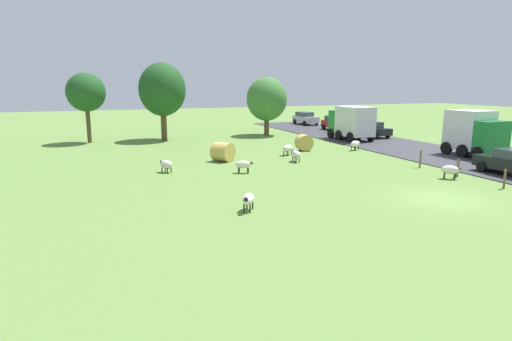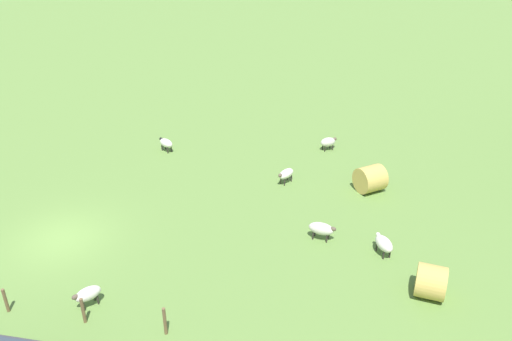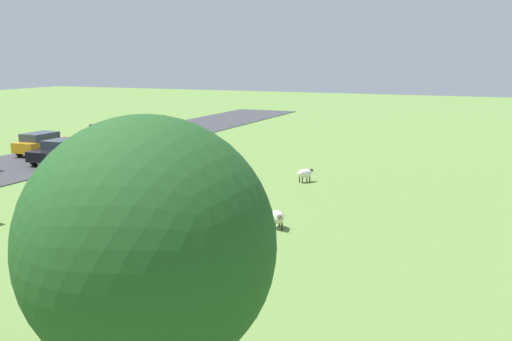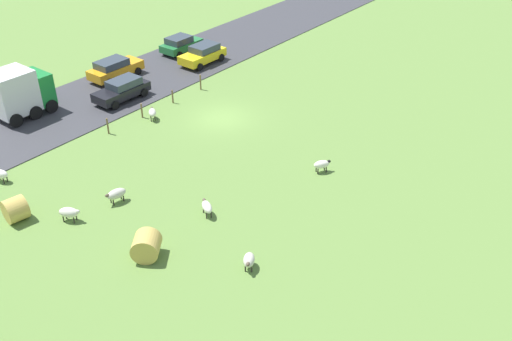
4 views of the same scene
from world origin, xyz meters
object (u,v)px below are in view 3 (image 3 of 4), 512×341
(hay_bale_1, at_px, (156,216))
(car_5, at_px, (60,151))
(sheep_4, at_px, (102,162))
(car_4, at_px, (43,143))
(sheep_3, at_px, (277,217))
(sheep_1, at_px, (205,197))
(sheep_0, at_px, (45,209))
(car_1, at_px, (107,132))
(tree_2, at_px, (148,248))
(sheep_5, at_px, (95,197))
(car_3, at_px, (135,134))
(sheep_2, at_px, (305,173))

(hay_bale_1, xyz_separation_m, car_5, (14.85, -11.28, 0.19))
(sheep_4, height_order, car_4, car_4)
(sheep_3, height_order, sheep_4, sheep_4)
(sheep_1, relative_size, car_4, 0.26)
(sheep_0, distance_m, hay_bale_1, 5.46)
(sheep_3, xyz_separation_m, car_1, (22.82, -18.69, 0.34))
(car_1, bearing_deg, car_4, 89.05)
(sheep_1, distance_m, tree_2, 20.83)
(car_1, bearing_deg, sheep_5, 125.52)
(sheep_5, distance_m, car_3, 21.01)
(sheep_1, bearing_deg, hay_bale_1, 89.97)
(sheep_5, distance_m, car_4, 17.84)
(sheep_1, xyz_separation_m, tree_2, (-8.90, 18.37, 4.15))
(sheep_3, relative_size, hay_bale_1, 0.79)
(sheep_3, bearing_deg, car_3, -42.73)
(sheep_2, bearing_deg, hay_bale_1, 78.03)
(sheep_4, relative_size, car_4, 0.24)
(sheep_0, bearing_deg, sheep_4, -64.40)
(sheep_2, relative_size, hay_bale_1, 0.80)
(sheep_1, distance_m, hay_bale_1, 4.38)
(sheep_1, bearing_deg, car_3, -46.91)
(sheep_4, distance_m, car_5, 4.27)
(sheep_3, relative_size, car_1, 0.28)
(car_1, height_order, car_3, car_3)
(sheep_1, xyz_separation_m, sheep_3, (-4.48, 1.95, -0.03))
(car_1, bearing_deg, sheep_0, 120.79)
(car_1, relative_size, car_3, 0.91)
(car_5, bearing_deg, sheep_3, 155.40)
(sheep_2, distance_m, hay_bale_1, 12.19)
(sheep_4, bearing_deg, tree_2, 128.74)
(sheep_3, xyz_separation_m, car_5, (19.33, -8.85, 0.36))
(sheep_2, height_order, tree_2, tree_2)
(sheep_0, distance_m, car_1, 25.23)
(sheep_3, distance_m, tree_2, 17.51)
(sheep_0, bearing_deg, hay_bale_1, -174.19)
(sheep_2, xyz_separation_m, hay_bale_1, (2.53, 11.92, 0.15))
(hay_bale_1, height_order, car_3, car_3)
(sheep_0, relative_size, car_5, 0.28)
(sheep_1, distance_m, car_1, 24.83)
(sheep_3, bearing_deg, car_4, -25.99)
(hay_bale_1, xyz_separation_m, car_1, (18.34, -21.12, 0.16))
(sheep_5, xyz_separation_m, hay_bale_1, (-4.80, 2.15, 0.13))
(car_1, xyz_separation_m, car_4, (0.12, 7.50, 0.05))
(sheep_2, bearing_deg, sheep_1, 71.49)
(sheep_0, relative_size, sheep_1, 1.04)
(sheep_5, bearing_deg, sheep_1, -155.06)
(sheep_0, height_order, sheep_4, sheep_0)
(car_4, bearing_deg, hay_bale_1, 143.59)
(car_3, relative_size, car_4, 0.93)
(sheep_3, distance_m, car_4, 25.53)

